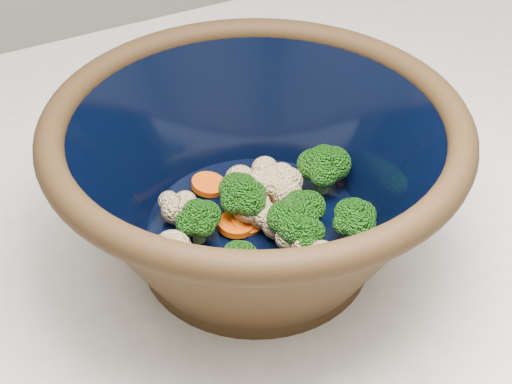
{
  "coord_description": "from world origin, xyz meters",
  "views": [
    {
      "loc": [
        -0.32,
        -0.32,
        1.36
      ],
      "look_at": [
        -0.09,
        0.1,
        0.97
      ],
      "focal_mm": 50.0,
      "sensor_mm": 36.0,
      "label": 1
    }
  ],
  "objects": [
    {
      "name": "mixing_bowl",
      "position": [
        -0.09,
        0.1,
        0.99
      ],
      "size": [
        0.44,
        0.44,
        0.15
      ],
      "rotation": [
        0.0,
        0.0,
        0.37
      ],
      "color": "black",
      "rests_on": "counter"
    },
    {
      "name": "vegetable_pile",
      "position": [
        -0.09,
        0.09,
        0.96
      ],
      "size": [
        0.2,
        0.18,
        0.05
      ],
      "color": "#608442",
      "rests_on": "mixing_bowl"
    }
  ]
}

